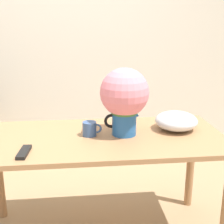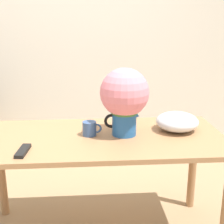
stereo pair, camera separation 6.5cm
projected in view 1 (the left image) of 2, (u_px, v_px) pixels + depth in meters
name	position (u px, v px, depth m)	size (l,w,h in m)	color
wall_back	(69.00, 35.00, 3.24)	(8.00, 0.05, 2.60)	silver
table	(100.00, 150.00, 2.01)	(1.59, 0.74, 0.74)	#A3754C
flower_vase	(124.00, 98.00, 1.95)	(0.31, 0.31, 0.43)	#235B9E
coffee_mug	(90.00, 129.00, 1.99)	(0.12, 0.09, 0.09)	#385689
white_bowl	(176.00, 121.00, 2.09)	(0.28, 0.28, 0.12)	silver
remote_control	(24.00, 152.00, 1.72)	(0.07, 0.18, 0.02)	black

